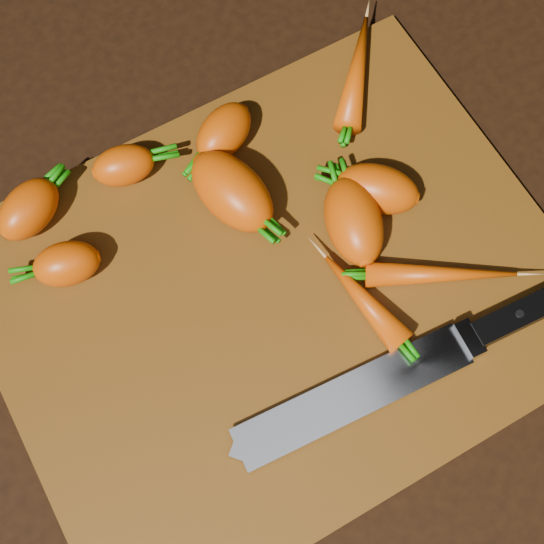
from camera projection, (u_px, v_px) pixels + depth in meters
ground at (277, 294)px, 0.69m from camera, size 2.00×2.00×0.01m
cutting_board at (277, 290)px, 0.68m from camera, size 0.50×0.40×0.01m
carrot_0 at (29, 209)px, 0.68m from camera, size 0.08×0.07×0.04m
carrot_1 at (67, 264)px, 0.66m from camera, size 0.07×0.05×0.04m
carrot_2 at (232, 191)px, 0.68m from camera, size 0.07×0.10×0.05m
carrot_3 at (354, 221)px, 0.67m from camera, size 0.07×0.10×0.05m
carrot_4 at (224, 132)px, 0.70m from camera, size 0.08×0.07×0.04m
carrot_5 at (124, 165)px, 0.69m from camera, size 0.06×0.05×0.04m
carrot_6 at (378, 189)px, 0.68m from camera, size 0.08×0.08×0.04m
carrot_7 at (357, 71)px, 0.74m from camera, size 0.10×0.12×0.03m
carrot_8 at (441, 274)px, 0.66m from camera, size 0.13×0.09×0.02m
carrot_9 at (364, 300)px, 0.65m from camera, size 0.04×0.10×0.03m
knife at (375, 385)px, 0.63m from camera, size 0.34×0.05×0.02m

